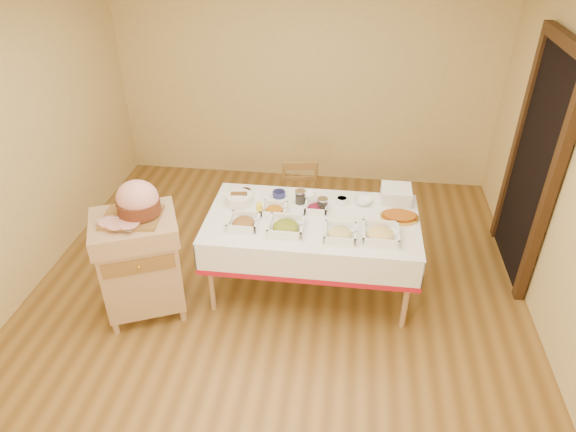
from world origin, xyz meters
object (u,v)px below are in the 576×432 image
(butcher_cart, at_px, (140,260))
(plate_stack, at_px, (396,194))
(bread_basket, at_px, (239,199))
(preserve_jar_right, at_px, (322,205))
(dining_table, at_px, (312,233))
(dining_chair, at_px, (300,204))
(brass_platter, at_px, (399,217))
(preserve_jar_left, at_px, (300,198))
(mustard_bottle, at_px, (259,210))
(ham_on_board, at_px, (137,202))

(butcher_cart, height_order, plate_stack, butcher_cart)
(butcher_cart, height_order, bread_basket, butcher_cart)
(butcher_cart, relative_size, preserve_jar_right, 7.83)
(plate_stack, bearing_deg, butcher_cart, -157.28)
(dining_table, height_order, preserve_jar_right, preserve_jar_right)
(dining_chair, xyz_separation_m, brass_platter, (0.92, -0.67, 0.35))
(dining_table, bearing_deg, brass_platter, 6.58)
(dining_table, relative_size, preserve_jar_left, 14.71)
(butcher_cart, relative_size, mustard_bottle, 5.74)
(dining_table, bearing_deg, plate_stack, 28.54)
(preserve_jar_right, relative_size, mustard_bottle, 0.73)
(dining_chair, relative_size, mustard_bottle, 5.12)
(dining_table, distance_m, plate_stack, 0.85)
(butcher_cart, distance_m, ham_on_board, 0.55)
(dining_table, bearing_deg, dining_chair, 103.68)
(ham_on_board, distance_m, plate_stack, 2.24)
(mustard_bottle, distance_m, bread_basket, 0.30)
(butcher_cart, bearing_deg, brass_platter, 15.18)
(dining_chair, height_order, preserve_jar_left, preserve_jar_left)
(preserve_jar_right, distance_m, mustard_bottle, 0.56)
(preserve_jar_right, bearing_deg, dining_chair, 112.45)
(butcher_cart, distance_m, plate_stack, 2.30)
(dining_chair, relative_size, bread_basket, 3.49)
(plate_stack, bearing_deg, bread_basket, -170.40)
(preserve_jar_right, height_order, bread_basket, preserve_jar_right)
(preserve_jar_right, height_order, mustard_bottle, mustard_bottle)
(ham_on_board, relative_size, preserve_jar_right, 3.92)
(ham_on_board, height_order, preserve_jar_right, ham_on_board)
(plate_stack, bearing_deg, brass_platter, -86.23)
(butcher_cart, relative_size, ham_on_board, 2.00)
(butcher_cart, bearing_deg, preserve_jar_right, 23.02)
(dining_table, distance_m, brass_platter, 0.77)
(bread_basket, bearing_deg, brass_platter, -2.85)
(dining_table, relative_size, preserve_jar_right, 15.08)
(butcher_cart, height_order, preserve_jar_right, butcher_cart)
(butcher_cart, bearing_deg, bread_basket, 42.07)
(ham_on_board, xyz_separation_m, bread_basket, (0.67, 0.61, -0.27))
(ham_on_board, xyz_separation_m, preserve_jar_right, (1.42, 0.58, -0.27))
(dining_table, bearing_deg, preserve_jar_right, 60.21)
(preserve_jar_left, bearing_deg, dining_chair, 95.75)
(preserve_jar_left, bearing_deg, brass_platter, -9.73)
(preserve_jar_left, height_order, preserve_jar_right, preserve_jar_left)
(bread_basket, bearing_deg, dining_table, -13.02)
(butcher_cart, height_order, mustard_bottle, butcher_cart)
(preserve_jar_left, bearing_deg, butcher_cart, -150.00)
(mustard_bottle, xyz_separation_m, plate_stack, (1.17, 0.44, -0.01))
(dining_table, bearing_deg, bread_basket, 166.98)
(dining_chair, height_order, bread_basket, bread_basket)
(ham_on_board, bearing_deg, plate_stack, 22.31)
(preserve_jar_right, xyz_separation_m, mustard_bottle, (-0.53, -0.18, 0.02))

